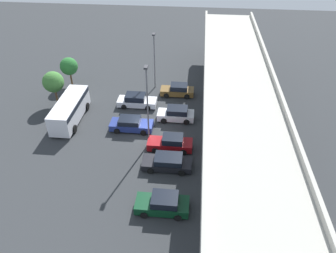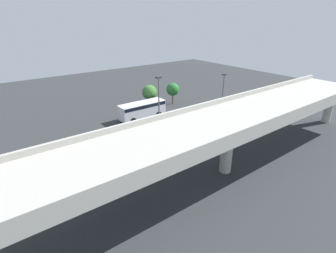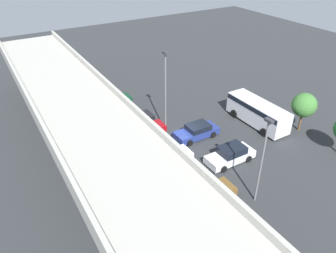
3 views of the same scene
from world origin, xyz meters
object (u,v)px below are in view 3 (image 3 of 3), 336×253
at_px(parked_car_3, 197,131).
at_px(lamp_post_mid_lot, 263,156).
at_px(parked_car_4, 143,130).
at_px(parked_car_5, 132,119).
at_px(parked_car_2, 169,157).
at_px(parked_car_6, 112,101).
at_px(shuttle_bus, 258,111).
at_px(lamp_post_near_aisle, 165,89).
at_px(parked_car_0, 209,194).
at_px(parked_car_1, 230,155).
at_px(tree_front_centre, 304,105).

height_order(parked_car_3, lamp_post_mid_lot, lamp_post_mid_lot).
bearing_deg(parked_car_4, parked_car_5, 89.21).
xyz_separation_m(parked_car_2, parked_car_4, (5.61, -0.15, -0.03)).
height_order(parked_car_2, parked_car_6, parked_car_2).
bearing_deg(shuttle_bus, lamp_post_near_aisle, 69.98).
xyz_separation_m(parked_car_5, lamp_post_mid_lot, (-16.32, -3.39, 3.86)).
height_order(parked_car_2, parked_car_4, parked_car_4).
height_order(parked_car_0, parked_car_1, parked_car_1).
relative_size(parked_car_0, shuttle_bus, 0.57).
distance_m(parked_car_4, lamp_post_near_aisle, 5.15).
bearing_deg(parked_car_0, lamp_post_near_aisle, 78.11).
height_order(lamp_post_near_aisle, tree_front_centre, lamp_post_near_aisle).
xyz_separation_m(parked_car_3, parked_car_6, (11.37, 4.93, 0.03)).
distance_m(parked_car_0, parked_car_6, 19.74).
relative_size(lamp_post_near_aisle, tree_front_centre, 2.06).
distance_m(parked_car_1, parked_car_2, 5.88).
distance_m(parked_car_0, lamp_post_mid_lot, 5.38).
bearing_deg(parked_car_3, parked_car_4, -32.89).
bearing_deg(tree_front_centre, lamp_post_near_aisle, 61.28).
xyz_separation_m(parked_car_4, parked_car_5, (2.91, -0.04, -0.08)).
distance_m(parked_car_2, lamp_post_near_aisle, 7.14).
bearing_deg(shuttle_bus, parked_car_5, 59.62).
bearing_deg(parked_car_6, lamp_post_near_aisle, -74.30).
bearing_deg(parked_car_3, lamp_post_near_aisle, -45.29).
distance_m(lamp_post_mid_lot, tree_front_centre, 13.28).
xyz_separation_m(parked_car_1, parked_car_2, (2.65, 5.25, 0.03)).
xyz_separation_m(parked_car_5, parked_car_6, (5.34, 0.15, 0.06)).
height_order(parked_car_1, shuttle_bus, shuttle_bus).
bearing_deg(tree_front_centre, parked_car_3, 66.16).
relative_size(parked_car_4, tree_front_centre, 1.06).
bearing_deg(lamp_post_mid_lot, parked_car_2, 24.62).
bearing_deg(parked_car_5, tree_front_centre, -34.90).
height_order(parked_car_2, shuttle_bus, shuttle_bus).
bearing_deg(tree_front_centre, lamp_post_mid_lot, 115.24).
relative_size(parked_car_0, parked_car_2, 1.02).
relative_size(parked_car_1, shuttle_bus, 0.63).
distance_m(parked_car_2, tree_front_centre, 15.84).
relative_size(parked_car_6, shuttle_bus, 0.58).
relative_size(parked_car_3, tree_front_centre, 1.10).
height_order(parked_car_2, lamp_post_mid_lot, lamp_post_mid_lot).
xyz_separation_m(parked_car_1, tree_front_centre, (0.49, -10.27, 2.36)).
xyz_separation_m(parked_car_3, tree_front_centre, (-4.66, -10.55, 2.41)).
bearing_deg(parked_car_0, parked_car_3, 60.70).
bearing_deg(lamp_post_near_aisle, parked_car_6, 15.70).
bearing_deg(parked_car_6, parked_car_0, -89.34).
height_order(parked_car_0, parked_car_6, parked_car_6).
bearing_deg(parked_car_1, parked_car_2, -26.83).
distance_m(parked_car_0, parked_car_1, 5.94).
bearing_deg(shuttle_bus, parked_car_1, 118.86).
bearing_deg(parked_car_4, lamp_post_mid_lot, -75.66).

